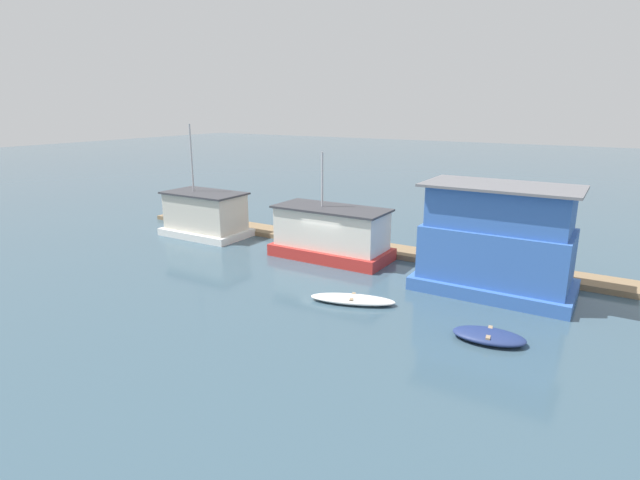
{
  "coord_description": "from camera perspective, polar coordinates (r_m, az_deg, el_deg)",
  "views": [
    {
      "loc": [
        14.05,
        -24.0,
        8.71
      ],
      "look_at": [
        0.0,
        -1.0,
        1.4
      ],
      "focal_mm": 28.0,
      "sensor_mm": 36.0,
      "label": 1
    }
  ],
  "objects": [
    {
      "name": "houseboat_red",
      "position": [
        29.1,
        1.27,
        0.7
      ],
      "size": [
        6.96,
        3.23,
        6.16
      ],
      "color": "red",
      "rests_on": "ground_plane"
    },
    {
      "name": "dinghy_navy",
      "position": [
        20.38,
        18.74,
        -10.35
      ],
      "size": [
        2.88,
        1.81,
        0.41
      ],
      "color": "navy",
      "rests_on": "ground_plane"
    },
    {
      "name": "houseboat_blue",
      "position": [
        25.04,
        19.53,
        -0.28
      ],
      "size": [
        7.28,
        4.14,
        5.17
      ],
      "color": "#3866B7",
      "rests_on": "ground_plane"
    },
    {
      "name": "houseboat_white",
      "position": [
        35.05,
        -12.96,
        2.83
      ],
      "size": [
        5.86,
        3.46,
        7.51
      ],
      "color": "white",
      "rests_on": "ground_plane"
    },
    {
      "name": "mooring_post_near_right",
      "position": [
        30.65,
        1.7,
        0.73
      ],
      "size": [
        0.26,
        0.26,
        2.14
      ],
      "primitive_type": "cylinder",
      "color": "brown",
      "rests_on": "ground_plane"
    },
    {
      "name": "dinghy_white",
      "position": [
        22.86,
        3.75,
        -6.78
      ],
      "size": [
        4.04,
        2.34,
        0.35
      ],
      "color": "white",
      "rests_on": "ground_plane"
    },
    {
      "name": "ground_plane",
      "position": [
        29.14,
        1.03,
        -2.22
      ],
      "size": [
        200.0,
        200.0,
        0.0
      ],
      "primitive_type": "plane",
      "color": "#385160"
    },
    {
      "name": "dock_walkway",
      "position": [
        31.7,
        3.87,
        -0.52
      ],
      "size": [
        33.8,
        2.13,
        0.3
      ],
      "primitive_type": "cube",
      "color": "#846B4C",
      "rests_on": "ground_plane"
    }
  ]
}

